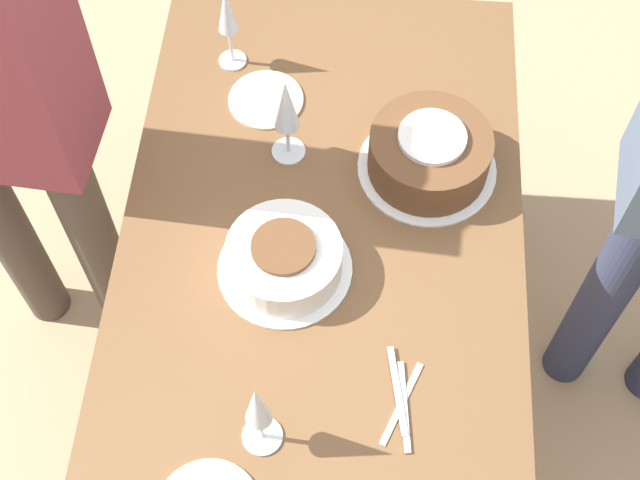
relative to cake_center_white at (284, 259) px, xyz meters
The scene contains 9 objects.
ground_plane 0.77m from the cake_center_white, 57.71° to the right, with size 12.00×12.00×0.00m, color tan.
dining_table 0.18m from the cake_center_white, 57.71° to the right, with size 1.42×0.80×0.73m.
cake_center_white is the anchor object (origin of this frame).
cake_front_chocolate 0.38m from the cake_center_white, 46.34° to the right, with size 0.29×0.29×0.11m.
wine_glass_near 0.30m from the cake_center_white, ahead, with size 0.07×0.07×0.22m.
wine_glass_far 0.56m from the cake_center_white, 17.81° to the left, with size 0.06×0.06×0.21m.
wine_glass_extra 0.35m from the cake_center_white, behind, with size 0.07×0.07×0.22m.
dessert_plate_right 0.42m from the cake_center_white, 11.12° to the left, with size 0.16×0.16×0.01m.
fork_pile 0.34m from the cake_center_white, 137.30° to the right, with size 0.20×0.08×0.01m.
Camera 1 is at (-0.86, -0.07, 2.24)m, focal length 50.00 mm.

